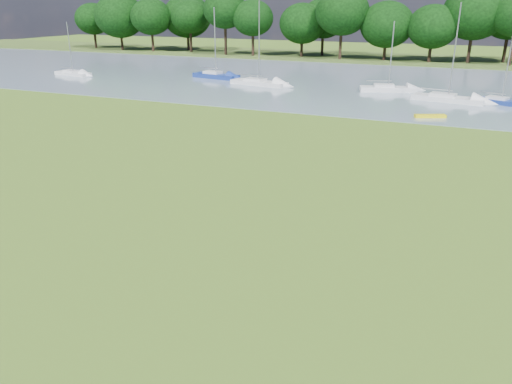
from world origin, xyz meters
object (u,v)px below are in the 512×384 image
at_px(sailboat_5, 73,72).
at_px(sailboat_3, 258,81).
at_px(sailboat_4, 501,100).
at_px(kayak, 430,116).
at_px(sailboat_2, 215,74).
at_px(sailboat_7, 448,97).
at_px(sailboat_6, 388,87).

bearing_deg(sailboat_5, sailboat_3, 11.59).
xyz_separation_m(sailboat_4, sailboat_5, (-52.00, 0.07, 0.01)).
height_order(kayak, sailboat_2, sailboat_2).
height_order(sailboat_4, sailboat_5, sailboat_5).
xyz_separation_m(sailboat_3, sailboat_4, (25.87, -1.98, -0.05)).
relative_size(kayak, sailboat_7, 0.28).
xyz_separation_m(sailboat_4, sailboat_6, (-11.12, 3.16, 0.08)).
bearing_deg(sailboat_5, sailboat_6, 11.73).
bearing_deg(sailboat_4, kayak, -101.12).
xyz_separation_m(kayak, sailboat_4, (5.62, 8.94, 0.26)).
bearing_deg(sailboat_7, sailboat_2, 179.46).
height_order(sailboat_2, sailboat_4, sailboat_2).
xyz_separation_m(sailboat_5, sailboat_7, (47.23, -0.53, 0.05)).
height_order(kayak, sailboat_3, sailboat_3).
xyz_separation_m(sailboat_3, sailboat_5, (-26.13, -1.91, -0.05)).
xyz_separation_m(sailboat_3, sailboat_6, (14.74, 1.18, 0.03)).
relative_size(sailboat_2, sailboat_3, 0.92).
height_order(sailboat_6, sailboat_7, sailboat_7).
xyz_separation_m(sailboat_2, sailboat_5, (-18.87, -4.98, -0.13)).
relative_size(sailboat_3, sailboat_5, 1.37).
distance_m(sailboat_4, sailboat_5, 52.00).
xyz_separation_m(kayak, sailboat_3, (-20.25, 10.92, 0.31)).
bearing_deg(sailboat_6, sailboat_3, 167.94).
bearing_deg(sailboat_6, sailboat_2, 158.45).
xyz_separation_m(sailboat_2, sailboat_4, (33.13, -5.05, -0.13)).
bearing_deg(sailboat_5, sailboat_2, 22.19).
height_order(sailboat_4, sailboat_6, sailboat_6).
distance_m(sailboat_5, sailboat_7, 47.23).
distance_m(sailboat_5, sailboat_6, 40.99).
bearing_deg(sailboat_3, kayak, -18.68).
distance_m(sailboat_2, sailboat_4, 33.51).
bearing_deg(sailboat_2, sailboat_6, 5.68).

